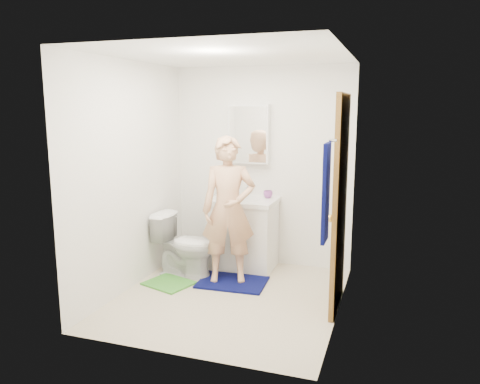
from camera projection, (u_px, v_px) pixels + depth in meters
name	position (u px, v px, depth m)	size (l,w,h in m)	color
floor	(229.00, 298.00, 4.80)	(2.20, 2.40, 0.02)	beige
ceiling	(228.00, 54.00, 4.36)	(2.20, 2.40, 0.02)	white
wall_back	(262.00, 167.00, 5.71)	(2.20, 0.02, 2.40)	white
wall_front	(173.00, 207.00, 3.45)	(2.20, 0.02, 2.40)	white
wall_left	(130.00, 177.00, 4.93)	(0.02, 2.40, 2.40)	white
wall_right	(344.00, 188.00, 4.24)	(0.02, 2.40, 2.40)	white
vanity_cabinet	(243.00, 235.00, 5.63)	(0.75, 0.55, 0.80)	white
countertop	(243.00, 201.00, 5.55)	(0.79, 0.59, 0.05)	white
sink_basin	(243.00, 199.00, 5.55)	(0.40, 0.40, 0.03)	white
faucet	(248.00, 191.00, 5.70)	(0.03, 0.03, 0.12)	silver
medicine_cabinet	(249.00, 134.00, 5.62)	(0.50, 0.12, 0.70)	white
mirror_panel	(248.00, 134.00, 5.56)	(0.46, 0.01, 0.66)	white
door	(340.00, 203.00, 4.42)	(0.05, 0.80, 2.05)	olive
door_knob	(331.00, 218.00, 4.15)	(0.07, 0.07, 0.07)	gold
towel	(326.00, 193.00, 3.72)	(0.03, 0.24, 0.80)	#080C4A
towel_hook	(333.00, 140.00, 3.63)	(0.02, 0.02, 0.06)	silver
toilet	(185.00, 245.00, 5.38)	(0.40, 0.71, 0.72)	white
bath_mat	(232.00, 282.00, 5.17)	(0.74, 0.53, 0.02)	#080C4A
green_rug	(169.00, 283.00, 5.15)	(0.48, 0.41, 0.02)	green
soap_dispenser	(226.00, 190.00, 5.57)	(0.09, 0.09, 0.20)	tan
toothbrush_cup	(268.00, 194.00, 5.58)	(0.11, 0.11, 0.09)	#8E469A
man	(229.00, 210.00, 5.08)	(0.58, 0.38, 1.60)	#DDA57C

